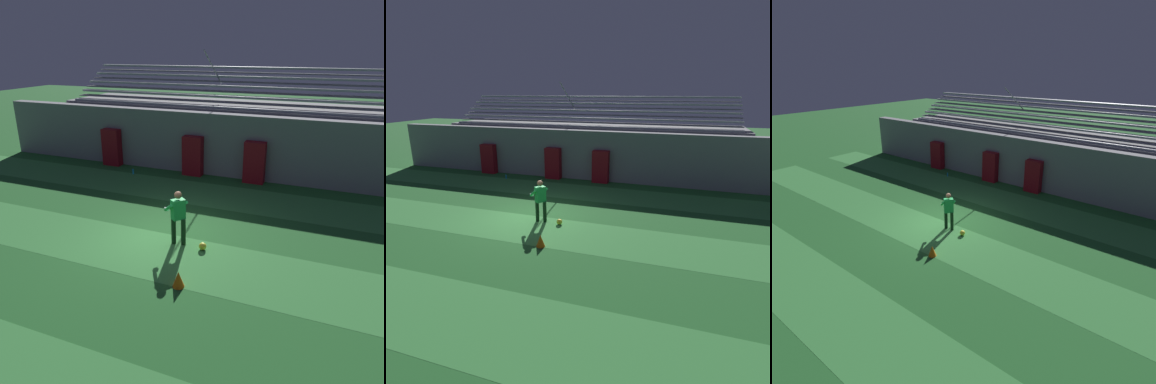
# 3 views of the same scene
# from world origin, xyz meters

# --- Properties ---
(ground_plane) EXTENTS (80.00, 80.00, 0.00)m
(ground_plane) POSITION_xyz_m (0.00, 0.00, 0.00)
(ground_plane) COLOR #236028
(turf_stripe_near) EXTENTS (28.00, 2.47, 0.01)m
(turf_stripe_near) POSITION_xyz_m (0.00, -6.00, 0.00)
(turf_stripe_near) COLOR #38843D
(turf_stripe_near) RESTS_ON ground
(turf_stripe_mid) EXTENTS (28.00, 2.47, 0.01)m
(turf_stripe_mid) POSITION_xyz_m (0.00, -1.07, 0.00)
(turf_stripe_mid) COLOR #38843D
(turf_stripe_mid) RESTS_ON ground
(turf_stripe_far) EXTENTS (28.00, 2.47, 0.01)m
(turf_stripe_far) POSITION_xyz_m (0.00, 3.87, 0.00)
(turf_stripe_far) COLOR #38843D
(turf_stripe_far) RESTS_ON ground
(back_wall) EXTENTS (24.00, 0.60, 2.80)m
(back_wall) POSITION_xyz_m (0.00, 6.50, 1.40)
(back_wall) COLOR gray
(back_wall) RESTS_ON ground
(padding_pillar_gate_left) EXTENTS (0.90, 0.44, 1.79)m
(padding_pillar_gate_left) POSITION_xyz_m (-1.42, 5.95, 0.90)
(padding_pillar_gate_left) COLOR maroon
(padding_pillar_gate_left) RESTS_ON ground
(padding_pillar_gate_right) EXTENTS (0.90, 0.44, 1.79)m
(padding_pillar_gate_right) POSITION_xyz_m (1.42, 5.95, 0.90)
(padding_pillar_gate_right) COLOR maroon
(padding_pillar_gate_right) RESTS_ON ground
(padding_pillar_far_left) EXTENTS (0.90, 0.44, 1.79)m
(padding_pillar_far_left) POSITION_xyz_m (-5.72, 5.95, 0.90)
(padding_pillar_far_left) COLOR maroon
(padding_pillar_far_left) RESTS_ON ground
(bleacher_stand) EXTENTS (18.00, 4.05, 5.43)m
(bleacher_stand) POSITION_xyz_m (-0.00, 8.84, 1.50)
(bleacher_stand) COLOR gray
(bleacher_stand) RESTS_ON ground
(goalkeeper) EXTENTS (0.73, 0.74, 1.67)m
(goalkeeper) POSITION_xyz_m (0.61, -0.27, 0.95)
(goalkeeper) COLOR #143319
(goalkeeper) RESTS_ON ground
(soccer_ball) EXTENTS (0.22, 0.22, 0.22)m
(soccer_ball) POSITION_xyz_m (1.41, -0.34, 0.11)
(soccer_ball) COLOR yellow
(soccer_ball) RESTS_ON ground
(traffic_cone) EXTENTS (0.30, 0.30, 0.42)m
(traffic_cone) POSITION_xyz_m (1.49, -2.25, 0.21)
(traffic_cone) COLOR orange
(traffic_cone) RESTS_ON ground
(water_bottle) EXTENTS (0.07, 0.07, 0.24)m
(water_bottle) POSITION_xyz_m (-4.02, 5.00, 0.12)
(water_bottle) COLOR #1E8CD8
(water_bottle) RESTS_ON ground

